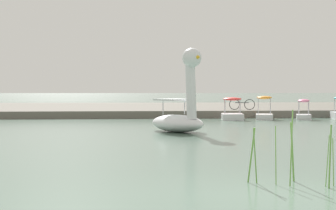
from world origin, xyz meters
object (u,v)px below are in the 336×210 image
swan_boat (180,112)px  pedal_boat_orange (264,112)px  bicycle_parked (242,104)px  pedal_boat_pink (304,113)px  pedal_boat_red (232,113)px

swan_boat → pedal_boat_orange: (6.35, 9.49, -0.44)m
bicycle_parked → pedal_boat_pink: bearing=-48.3°
pedal_boat_red → pedal_boat_pink: bearing=-1.4°
swan_boat → pedal_boat_orange: 11.42m
pedal_boat_pink → bicycle_parked: size_ratio=1.12×
pedal_boat_red → pedal_boat_orange: pedal_boat_orange is taller
pedal_boat_pink → pedal_boat_orange: bearing=171.4°
pedal_boat_orange → pedal_boat_pink: 2.43m
bicycle_parked → pedal_boat_orange: bearing=-77.5°
pedal_boat_orange → pedal_boat_pink: bearing=-8.6°
pedal_boat_orange → pedal_boat_pink: (2.40, -0.36, -0.03)m
swan_boat → pedal_boat_orange: swan_boat is taller
swan_boat → pedal_boat_orange: size_ratio=1.69×
swan_boat → pedal_boat_pink: swan_boat is taller
swan_boat → pedal_boat_pink: size_ratio=1.87×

